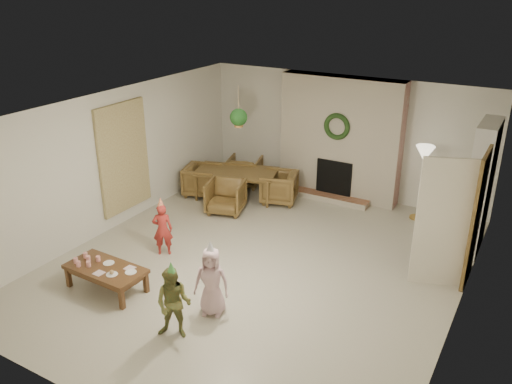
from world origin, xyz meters
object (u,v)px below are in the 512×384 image
Objects in this scene: dining_table at (236,185)px; dining_chair_near at (226,197)px; dining_chair_left at (202,180)px; dining_chair_right at (279,187)px; child_red at (163,229)px; dining_chair_far at (245,171)px; coffee_table_top at (106,269)px; child_plaid at (174,304)px; child_pink at (212,282)px.

dining_chair_near reaches higher than dining_table.
dining_chair_left is 1.00× the size of dining_chair_right.
dining_chair_left is 0.79× the size of child_red.
coffee_table_top is at bearing 78.45° from dining_chair_far.
dining_chair_near is at bearing -135.00° from dining_chair_left.
dining_chair_near is at bearing 93.44° from child_plaid.
dining_chair_right is 0.72× the size of child_plaid.
coffee_table_top is 1.60m from child_plaid.
dining_table is at bearing 90.00° from dining_chair_far.
dining_chair_near is 1.03m from dining_chair_left.
dining_chair_near is (0.21, -0.70, 0.03)m from dining_table.
dining_chair_left and dining_chair_right have the same top height.
child_red is (0.92, -2.42, 0.13)m from dining_chair_left.
child_plaid reaches higher than dining_chair_far.
dining_chair_near is 1.00× the size of dining_chair_left.
dining_table reaches higher than coffee_table_top.
child_plaid is (1.53, -3.54, 0.17)m from dining_chair_near.
child_pink is at bearing 59.02° from child_plaid.
dining_chair_right is at bearing -90.00° from dining_chair_left.
child_pink reaches higher than child_red.
child_pink reaches higher than coffee_table_top.
dining_table is 0.73m from dining_chair_near.
dining_chair_far is 0.72× the size of child_plaid.
dining_table is at bearing -90.00° from dining_chair_right.
dining_table is 2.34× the size of dining_chair_left.
dining_chair_right is 4.58m from child_plaid.
dining_chair_near and dining_chair_left have the same top height.
child_red is 0.91× the size of child_pink.
child_pink reaches higher than dining_table.
child_red reaches higher than coffee_table_top.
child_plaid is (2.43, -4.04, 0.17)m from dining_chair_left.
child_pink is (2.07, -4.29, 0.17)m from dining_chair_far.
dining_chair_near is at bearing -123.18° from child_red.
dining_chair_far is at bearing -45.00° from dining_chair_left.
coffee_table_top is (-0.02, -3.18, 0.02)m from dining_chair_near.
dining_chair_left is at bearing 135.00° from dining_chair_near.
child_red is (0.02, -1.92, 0.13)m from dining_chair_near.
child_red is at bearing 80.94° from dining_chair_far.
dining_table is at bearing 97.97° from child_pink.
dining_chair_far is at bearing 96.29° from child_pink.
child_pink is (0.99, -3.85, 0.17)m from dining_chair_right.
dining_chair_far is (-0.41, 1.40, 0.00)m from dining_chair_near.
dining_chair_near and dining_chair_right have the same top height.
dining_chair_right is 2.95m from child_red.
dining_chair_near is at bearing -51.34° from dining_chair_right.
child_pink is at bearing 11.59° from coffee_table_top.
dining_chair_near and dining_chair_far have the same top height.
dining_chair_right is at bearing 38.66° from dining_chair_near.
dining_chair_left is 2.59m from child_red.
dining_chair_near is 3.33m from child_pink.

